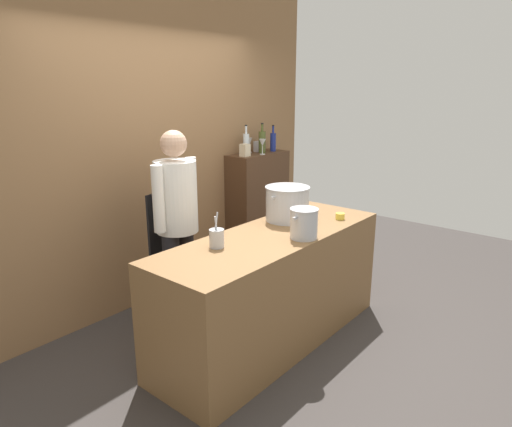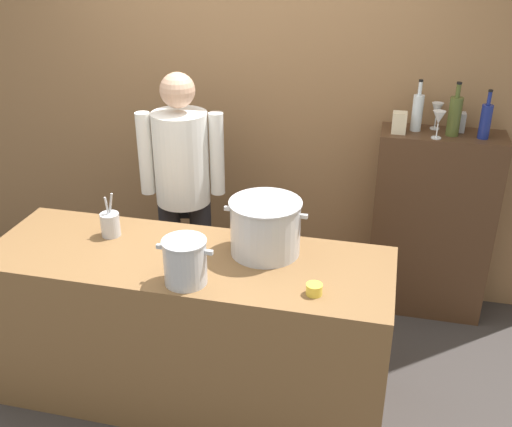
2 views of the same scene
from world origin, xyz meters
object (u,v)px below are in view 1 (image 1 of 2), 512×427
(wine_bottle_clear, at_px, (246,144))
(spice_tin_cream, at_px, (245,150))
(wine_glass_wide, at_px, (262,143))
(spice_tin_silver, at_px, (258,147))
(wine_bottle_cobalt, at_px, (273,142))
(butter_jar, at_px, (340,216))
(chef, at_px, (176,216))
(wine_glass_tall, at_px, (249,143))
(wine_bottle_olive, at_px, (262,141))
(utensil_crock, at_px, (217,238))
(stockpot_small, at_px, (304,223))
(stockpot_large, at_px, (287,203))

(wine_bottle_clear, xyz_separation_m, spice_tin_cream, (-0.10, -0.07, -0.06))
(wine_glass_wide, height_order, spice_tin_silver, wine_glass_wide)
(wine_bottle_cobalt, bearing_deg, wine_bottle_clear, 171.16)
(butter_jar, bearing_deg, chef, 135.61)
(wine_bottle_clear, relative_size, wine_glass_tall, 1.91)
(wine_glass_wide, bearing_deg, wine_bottle_olive, 40.33)
(utensil_crock, xyz_separation_m, wine_glass_tall, (1.69, 1.15, 0.42))
(stockpot_small, xyz_separation_m, wine_bottle_clear, (1.02, 1.44, 0.38))
(wine_bottle_olive, bearing_deg, spice_tin_silver, 66.69)
(stockpot_large, relative_size, wine_glass_tall, 2.58)
(chef, xyz_separation_m, spice_tin_silver, (1.64, 0.49, 0.37))
(chef, distance_m, stockpot_small, 1.06)
(butter_jar, height_order, wine_glass_wide, wine_glass_wide)
(stockpot_small, bearing_deg, chef, 110.37)
(chef, xyz_separation_m, stockpot_large, (0.67, -0.62, 0.08))
(wine_bottle_olive, distance_m, wine_bottle_cobalt, 0.18)
(wine_bottle_olive, relative_size, wine_bottle_cobalt, 1.10)
(utensil_crock, relative_size, wine_glass_wide, 1.48)
(stockpot_large, height_order, stockpot_small, stockpot_large)
(stockpot_large, relative_size, wine_bottle_cobalt, 1.46)
(wine_bottle_clear, bearing_deg, wine_glass_wide, -45.89)
(stockpot_large, height_order, wine_bottle_clear, wine_bottle_clear)
(spice_tin_cream, height_order, spice_tin_silver, spice_tin_cream)
(chef, relative_size, wine_glass_tall, 9.96)
(stockpot_small, height_order, butter_jar, stockpot_small)
(spice_tin_silver, bearing_deg, spice_tin_cream, -162.21)
(wine_glass_wide, bearing_deg, butter_jar, -112.76)
(butter_jar, xyz_separation_m, wine_bottle_olive, (0.63, 1.36, 0.47))
(utensil_crock, relative_size, spice_tin_silver, 2.11)
(chef, height_order, wine_bottle_cobalt, chef)
(stockpot_small, distance_m, wine_bottle_clear, 1.80)
(stockpot_small, height_order, spice_tin_cream, spice_tin_cream)
(chef, distance_m, spice_tin_cream, 1.39)
(stockpot_small, bearing_deg, wine_bottle_clear, 54.67)
(butter_jar, xyz_separation_m, wine_glass_tall, (0.53, 1.46, 0.46))
(wine_bottle_olive, bearing_deg, utensil_crock, -149.87)
(stockpot_large, bearing_deg, wine_glass_tall, 53.49)
(spice_tin_cream, xyz_separation_m, spice_tin_silver, (0.36, 0.11, -0.01))
(stockpot_large, relative_size, spice_tin_cream, 3.33)
(stockpot_large, height_order, spice_tin_cream, spice_tin_cream)
(wine_bottle_olive, relative_size, wine_glass_wide, 1.94)
(butter_jar, height_order, wine_bottle_clear, wine_bottle_clear)
(stockpot_small, distance_m, utensil_crock, 0.66)
(stockpot_large, relative_size, spice_tin_silver, 3.65)
(utensil_crock, bearing_deg, butter_jar, -15.19)
(stockpot_large, distance_m, wine_glass_wide, 1.31)
(wine_glass_tall, bearing_deg, utensil_crock, -145.91)
(butter_jar, height_order, spice_tin_cream, spice_tin_cream)
(chef, bearing_deg, butter_jar, 123.06)
(wine_bottle_olive, relative_size, spice_tin_cream, 2.52)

